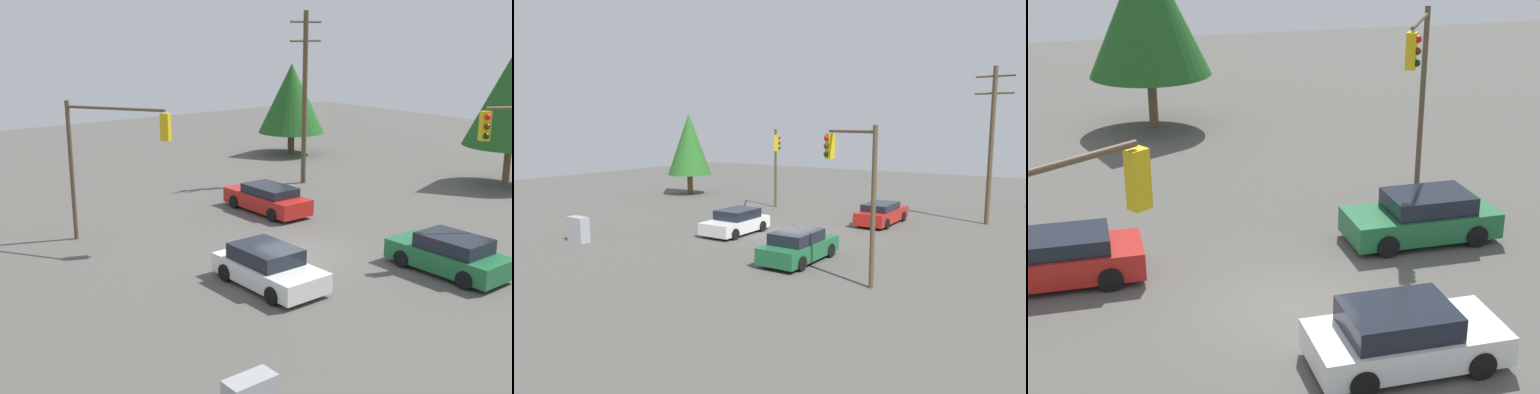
% 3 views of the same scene
% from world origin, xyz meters
% --- Properties ---
extents(ground_plane, '(80.00, 80.00, 0.00)m').
position_xyz_m(ground_plane, '(0.00, 0.00, 0.00)').
color(ground_plane, '#54514C').
extents(sedan_white, '(2.06, 4.15, 1.37)m').
position_xyz_m(sedan_white, '(2.80, 1.62, 0.65)').
color(sedan_white, silver).
rests_on(sedan_white, ground_plane).
extents(sedan_green, '(1.98, 4.33, 1.41)m').
position_xyz_m(sedan_green, '(-3.07, 4.69, 0.68)').
color(sedan_green, '#1E6638').
rests_on(sedan_green, ground_plane).
extents(sedan_red, '(1.92, 4.70, 1.32)m').
position_xyz_m(sedan_red, '(-3.01, -5.58, 0.65)').
color(sedan_red, red).
rests_on(sedan_red, ground_plane).
extents(traffic_signal_main, '(2.73, 3.91, 5.79)m').
position_xyz_m(traffic_signal_main, '(4.90, -5.77, 4.02)').
color(traffic_signal_main, brown).
rests_on(traffic_signal_main, ground_plane).
extents(traffic_signal_cross, '(2.98, 1.99, 6.07)m').
position_xyz_m(traffic_signal_cross, '(-6.12, 5.73, 4.13)').
color(traffic_signal_cross, brown).
rests_on(traffic_signal_cross, ground_plane).
extents(utility_pole_tall, '(2.20, 0.28, 9.54)m').
position_xyz_m(utility_pole_tall, '(-8.47, -9.03, 5.05)').
color(utility_pole_tall, brown).
rests_on(utility_pole_tall, ground_plane).
extents(electrical_cabinet, '(1.15, 0.57, 1.33)m').
position_xyz_m(electrical_cabinet, '(8.39, 7.84, 0.67)').
color(electrical_cabinet, '#9EA0A3').
rests_on(electrical_cabinet, ground_plane).
extents(tree_far, '(3.75, 3.75, 7.05)m').
position_xyz_m(tree_far, '(15.96, -8.92, 4.39)').
color(tree_far, brown).
rests_on(tree_far, ground_plane).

